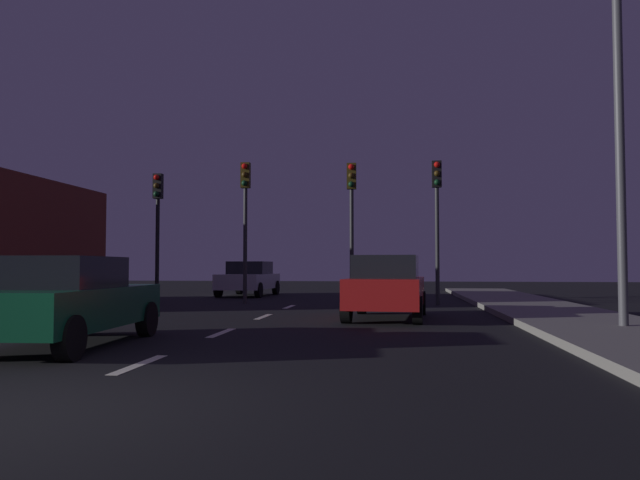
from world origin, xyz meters
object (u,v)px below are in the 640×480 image
object	(u,v)px
traffic_signal_far_left	(158,212)
traffic_signal_center_right	(352,205)
traffic_signal_far_right	(437,204)
street_lamp_right	(602,105)
car_stopped_ahead	(387,287)
car_oncoming_far	(249,278)
traffic_signal_center_left	(245,205)
car_adjacent_lane	(62,300)

from	to	relation	value
traffic_signal_far_left	traffic_signal_center_right	world-z (taller)	traffic_signal_center_right
traffic_signal_far_right	street_lamp_right	world-z (taller)	street_lamp_right
traffic_signal_far_right	car_stopped_ahead	xyz separation A→B (m)	(-1.64, -5.60, -2.64)
traffic_signal_center_right	car_stopped_ahead	bearing A→B (deg)	-77.23
traffic_signal_center_right	car_stopped_ahead	xyz separation A→B (m)	(1.27, -5.60, -2.63)
traffic_signal_center_right	car_oncoming_far	size ratio (longest dim) A/B	1.19
car_stopped_ahead	traffic_signal_far_right	bearing A→B (deg)	73.70
traffic_signal_center_left	car_stopped_ahead	size ratio (longest dim) A/B	1.25
traffic_signal_center_left	car_adjacent_lane	size ratio (longest dim) A/B	1.18
traffic_signal_far_right	car_adjacent_lane	size ratio (longest dim) A/B	1.16
traffic_signal_center_right	traffic_signal_far_left	bearing A→B (deg)	-180.00
traffic_signal_far_right	car_stopped_ahead	bearing A→B (deg)	-106.30
traffic_signal_center_right	car_oncoming_far	bearing A→B (deg)	132.92
traffic_signal_center_left	car_stopped_ahead	xyz separation A→B (m)	(5.03, -5.60, -2.69)
traffic_signal_far_left	traffic_signal_far_right	world-z (taller)	traffic_signal_far_right
street_lamp_right	traffic_signal_far_left	bearing A→B (deg)	146.72
car_oncoming_far	street_lamp_right	size ratio (longest dim) A/B	0.55
traffic_signal_center_right	car_adjacent_lane	xyz separation A→B (m)	(-3.90, -11.43, -2.67)
car_adjacent_lane	car_oncoming_far	distance (m)	16.76
traffic_signal_center_left	traffic_signal_far_left	bearing A→B (deg)	-179.99
traffic_signal_far_left	car_stopped_ahead	size ratio (longest dim) A/B	1.17
traffic_signal_far_left	car_stopped_ahead	bearing A→B (deg)	-34.11
traffic_signal_center_left	car_adjacent_lane	distance (m)	11.75
traffic_signal_center_left	traffic_signal_far_right	distance (m)	6.67
car_oncoming_far	traffic_signal_far_left	bearing A→B (deg)	-111.29
car_stopped_ahead	car_oncoming_far	size ratio (longest dim) A/B	0.97
traffic_signal_center_left	car_adjacent_lane	world-z (taller)	traffic_signal_center_left
traffic_signal_far_left	street_lamp_right	distance (m)	15.09
car_adjacent_lane	street_lamp_right	size ratio (longest dim) A/B	0.56
traffic_signal_center_right	car_oncoming_far	distance (m)	7.71
traffic_signal_center_left	traffic_signal_center_right	xyz separation A→B (m)	(3.76, -0.00, -0.07)
car_oncoming_far	traffic_signal_center_left	bearing A→B (deg)	-77.58
traffic_signal_center_right	street_lamp_right	distance (m)	10.02
traffic_signal_center_right	street_lamp_right	size ratio (longest dim) A/B	0.65
traffic_signal_far_left	street_lamp_right	xyz separation A→B (m)	(12.57, -8.25, 1.23)
traffic_signal_far_left	traffic_signal_center_left	bearing A→B (deg)	0.01
car_stopped_ahead	car_adjacent_lane	world-z (taller)	car_stopped_ahead
traffic_signal_far_left	traffic_signal_center_right	distance (m)	7.00
car_adjacent_lane	traffic_signal_center_left	bearing A→B (deg)	89.30
car_adjacent_lane	street_lamp_right	xyz separation A→B (m)	(9.48, 3.17, 3.75)
car_stopped_ahead	street_lamp_right	distance (m)	6.27
traffic_signal_center_left	traffic_signal_center_right	distance (m)	3.77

